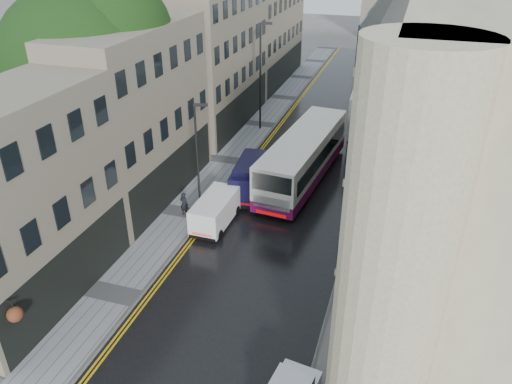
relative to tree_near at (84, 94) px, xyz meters
The scene contains 14 objects.
road 16.14m from the tree_near, 30.96° to the left, with size 9.00×85.00×0.02m, color black.
left_sidewalk 12.16m from the tree_near, 48.44° to the left, with size 2.70×85.00×0.12m, color gray.
right_sidewalk 20.59m from the tree_near, 22.73° to the left, with size 1.80×85.00×0.12m, color slate.
old_shop_row 10.50m from the tree_near, 73.04° to the left, with size 4.50×56.00×12.00m, color gray, non-canonical shape.
modern_block 23.58m from the tree_near, 14.74° to the left, with size 8.00×40.00×14.00m, color beige, non-canonical shape.
tree_near is the anchor object (origin of this frame).
tree_far 13.02m from the tree_near, 88.68° to the left, with size 9.24×9.24×12.46m, color black, non-canonical shape.
cream_bus 12.60m from the tree_near, 14.35° to the left, with size 2.83×12.46×3.40m, color white, non-canonical shape.
white_lorry 20.90m from the tree_near, 42.79° to the left, with size 2.49×8.32×4.37m, color white, non-canonical shape.
white_van 10.55m from the tree_near, 19.21° to the right, with size 1.78×4.14×1.88m, color white, non-canonical shape.
navy_van 10.80m from the tree_near, ahead, with size 2.06×5.16×2.63m, color black, non-canonical shape.
pedestrian 9.18m from the tree_near, ahead, with size 0.57×0.38×1.57m, color black.
lamp_post_near 8.46m from the tree_near, ahead, with size 0.81×0.18×7.23m, color black, non-canonical shape.
lamp_post_far 16.42m from the tree_near, 64.84° to the left, with size 1.02×0.23×9.09m, color black, non-canonical shape.
Camera 1 is at (6.70, -5.45, 16.29)m, focal length 35.00 mm.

